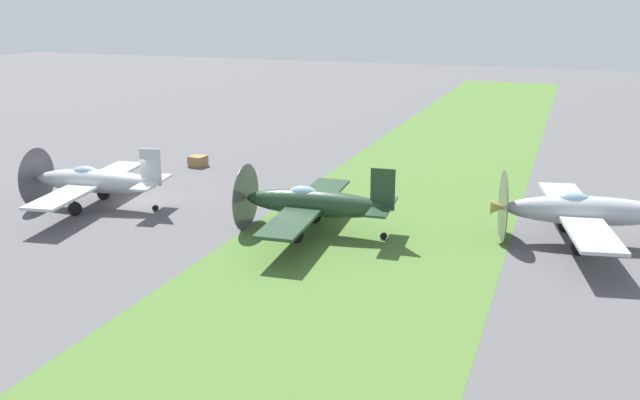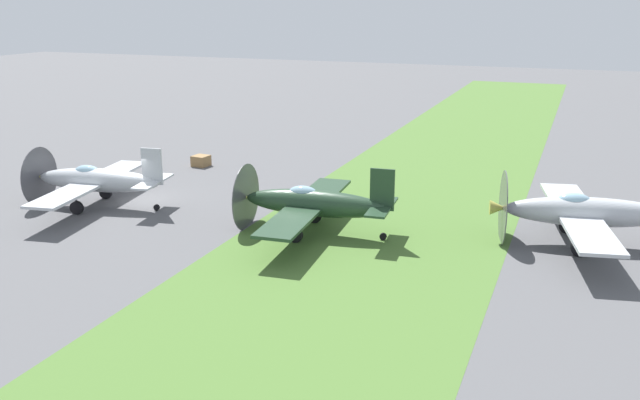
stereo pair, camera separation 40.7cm
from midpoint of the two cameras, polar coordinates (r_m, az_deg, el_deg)
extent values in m
plane|color=#515154|center=(34.26, -14.97, -0.35)|extent=(160.00, 160.00, 0.00)
cube|color=#476B2D|center=(28.95, 5.08, -2.92)|extent=(120.00, 11.00, 0.01)
ellipsoid|color=#B2B7BC|center=(34.00, -17.87, 1.60)|extent=(2.12, 6.32, 1.13)
cube|color=#B2B7BC|center=(34.21, -18.38, 1.41)|extent=(8.91, 2.94, 0.13)
cube|color=#B2B7BC|center=(32.49, -13.65, 2.77)|extent=(0.25, 1.01, 1.74)
cube|color=#B2B7BC|center=(32.67, -13.56, 1.52)|extent=(3.02, 1.28, 0.09)
cone|color=#B7B24C|center=(35.76, -22.52, 1.84)|extent=(0.68, 0.73, 0.58)
cylinder|color=#4C4C51|center=(35.66, -22.27, 1.83)|extent=(2.89, 0.51, 2.92)
ellipsoid|color=#8CB2C6|center=(34.18, -18.73, 2.29)|extent=(0.84, 1.37, 0.64)
cylinder|color=black|center=(33.40, -19.51, -0.62)|extent=(0.30, 0.65, 0.62)
cylinder|color=black|center=(33.28, -19.58, 0.10)|extent=(0.11, 0.11, 0.88)
cylinder|color=black|center=(35.58, -17.32, 0.60)|extent=(0.30, 0.65, 0.62)
cylinder|color=black|center=(35.47, -17.38, 1.28)|extent=(0.11, 0.11, 0.88)
cylinder|color=black|center=(32.97, -13.27, -0.62)|extent=(0.16, 0.31, 0.29)
ellipsoid|color=#233D28|center=(28.62, 0.03, -0.28)|extent=(1.64, 6.34, 1.14)
cube|color=#233D28|center=(28.76, -0.68, -0.48)|extent=(8.95, 2.27, 0.13)
cube|color=#233D28|center=(27.73, 5.69, 0.88)|extent=(0.17, 1.02, 1.75)
cube|color=#233D28|center=(27.93, 5.65, -0.58)|extent=(3.01, 1.06, 0.09)
cone|color=#B7B24C|center=(29.73, -6.20, 0.27)|extent=(0.64, 0.69, 0.59)
cylinder|color=#4C4C51|center=(29.66, -5.87, 0.24)|extent=(2.95, 0.27, 2.95)
ellipsoid|color=#8CB2C6|center=(28.66, -1.03, 0.58)|extent=(0.75, 1.34, 0.65)
cylinder|color=black|center=(27.86, -1.68, -2.97)|extent=(0.25, 0.64, 0.63)
cylinder|color=black|center=(27.71, -1.69, -2.11)|extent=(0.11, 0.11, 0.89)
cylinder|color=black|center=(30.27, -0.08, -1.36)|extent=(0.25, 0.64, 0.63)
cylinder|color=black|center=(30.14, -0.08, -0.56)|extent=(0.11, 0.11, 0.89)
cylinder|color=black|center=(28.32, 5.76, -3.08)|extent=(0.13, 0.30, 0.30)
ellipsoid|color=#B2B7BC|center=(29.36, 22.06, -0.94)|extent=(2.54, 6.69, 1.20)
cube|color=#B2B7BC|center=(29.32, 21.29, -1.18)|extent=(9.44, 3.54, 0.14)
cone|color=#B7B24C|center=(28.77, 15.19, -0.63)|extent=(0.75, 0.79, 0.62)
cylinder|color=#4C4C51|center=(28.79, 15.57, -0.65)|extent=(3.04, 0.68, 3.10)
ellipsoid|color=#8CB2C6|center=(29.12, 21.03, -0.10)|extent=(0.95, 1.47, 0.68)
cylinder|color=black|center=(28.28, 21.45, -3.82)|extent=(0.35, 0.69, 0.66)
cylinder|color=black|center=(28.13, 21.55, -2.93)|extent=(0.12, 0.12, 0.93)
cylinder|color=black|center=(30.88, 20.44, -2.04)|extent=(0.35, 0.69, 0.66)
cylinder|color=black|center=(30.75, 20.52, -1.22)|extent=(0.12, 0.12, 0.93)
cube|color=olive|center=(41.35, -9.73, 3.28)|extent=(0.99, 0.99, 0.64)
cone|color=orange|center=(35.87, 1.66, 1.33)|extent=(0.36, 0.36, 0.44)
camera|label=1|loc=(0.20, -89.60, 0.12)|focal=37.93mm
camera|label=2|loc=(0.20, 90.40, -0.12)|focal=37.93mm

